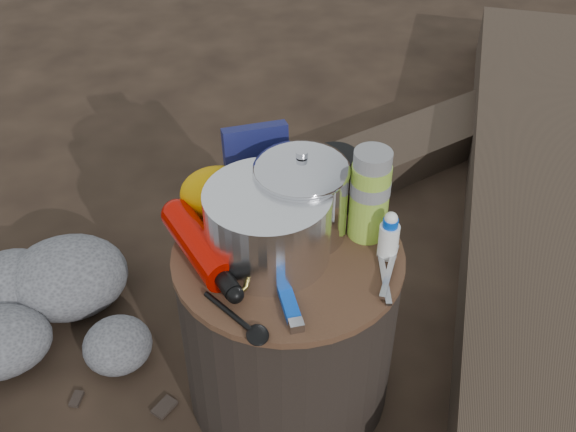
{
  "coord_description": "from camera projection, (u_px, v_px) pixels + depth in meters",
  "views": [
    {
      "loc": [
        -0.14,
        -0.92,
        1.24
      ],
      "look_at": [
        0.0,
        0.0,
        0.48
      ],
      "focal_mm": 42.73,
      "sensor_mm": 36.0,
      "label": 1
    }
  ],
  "objects": [
    {
      "name": "travel_mug",
      "position": [
        334.0,
        181.0,
        1.33
      ],
      "size": [
        0.08,
        0.08,
        0.12
      ],
      "primitive_type": "cylinder",
      "color": "black",
      "rests_on": "stump"
    },
    {
      "name": "log_main",
      "position": [
        534.0,
        185.0,
        1.93
      ],
      "size": [
        1.13,
        2.08,
        0.18
      ],
      "primitive_type": "cube",
      "rotation": [
        0.0,
        0.0,
        -0.39
      ],
      "color": "#372B21",
      "rests_on": "ground"
    },
    {
      "name": "pot_grabber",
      "position": [
        384.0,
        275.0,
        1.2
      ],
      "size": [
        0.07,
        0.14,
        0.01
      ],
      "primitive_type": null,
      "rotation": [
        0.0,
        0.0,
        -0.29
      ],
      "color": "#A4A4A9",
      "rests_on": "stump"
    },
    {
      "name": "stump",
      "position": [
        288.0,
        325.0,
        1.38
      ],
      "size": [
        0.43,
        0.43,
        0.39
      ],
      "primitive_type": "cylinder",
      "color": "black",
      "rests_on": "ground"
    },
    {
      "name": "squeeze_bottle",
      "position": [
        389.0,
        237.0,
        1.22
      ],
      "size": [
        0.04,
        0.04,
        0.09
      ],
      "primitive_type": "cylinder",
      "color": "white",
      "rests_on": "stump"
    },
    {
      "name": "foil_windscreen",
      "position": [
        268.0,
        224.0,
        1.21
      ],
      "size": [
        0.23,
        0.23,
        0.14
      ],
      "primitive_type": "cylinder",
      "color": "silver",
      "rests_on": "stump"
    },
    {
      "name": "food_pouch",
      "position": [
        257.0,
        164.0,
        1.34
      ],
      "size": [
        0.13,
        0.04,
        0.16
      ],
      "primitive_type": "cube",
      "rotation": [
        0.0,
        0.0,
        0.12
      ],
      "color": "#13164B",
      "rests_on": "stump"
    },
    {
      "name": "thermos",
      "position": [
        370.0,
        195.0,
        1.24
      ],
      "size": [
        0.07,
        0.07,
        0.18
      ],
      "primitive_type": "cylinder",
      "color": "#98C43A",
      "rests_on": "stump"
    },
    {
      "name": "fuel_bottle",
      "position": [
        199.0,
        245.0,
        1.23
      ],
      "size": [
        0.15,
        0.26,
        0.06
      ],
      "primitive_type": null,
      "rotation": [
        0.0,
        0.0,
        0.38
      ],
      "color": "#B20900",
      "rests_on": "stump"
    },
    {
      "name": "log_small",
      "position": [
        431.0,
        140.0,
        2.18
      ],
      "size": [
        1.1,
        0.65,
        0.09
      ],
      "primitive_type": "cube",
      "rotation": [
        0.0,
        0.0,
        -1.14
      ],
      "color": "#372B21",
      "rests_on": "ground"
    },
    {
      "name": "ground",
      "position": [
        288.0,
        385.0,
        1.5
      ],
      "size": [
        60.0,
        60.0,
        0.0
      ],
      "primitive_type": "plane",
      "color": "black",
      "rests_on": "ground"
    },
    {
      "name": "stuff_sack",
      "position": [
        217.0,
        193.0,
        1.32
      ],
      "size": [
        0.14,
        0.12,
        0.1
      ],
      "primitive_type": "ellipsoid",
      "color": "#E29F01",
      "rests_on": "stump"
    },
    {
      "name": "spork",
      "position": [
        230.0,
        313.0,
        1.13
      ],
      "size": [
        0.11,
        0.14,
        0.01
      ],
      "primitive_type": null,
      "rotation": [
        0.0,
        0.0,
        0.63
      ],
      "color": "black",
      "rests_on": "stump"
    },
    {
      "name": "rock_ring",
      "position": [
        30.0,
        406.0,
        1.36
      ],
      "size": [
        0.41,
        0.89,
        0.18
      ],
      "primitive_type": null,
      "color": "#55555A",
      "rests_on": "ground"
    },
    {
      "name": "camping_pot",
      "position": [
        301.0,
        195.0,
        1.25
      ],
      "size": [
        0.17,
        0.17,
        0.17
      ],
      "primitive_type": "cylinder",
      "color": "silver",
      "rests_on": "stump"
    },
    {
      "name": "lighter",
      "position": [
        290.0,
        305.0,
        1.14
      ],
      "size": [
        0.03,
        0.09,
        0.02
      ],
      "primitive_type": "cube",
      "rotation": [
        0.0,
        0.0,
        0.09
      ],
      "color": "blue",
      "rests_on": "stump"
    }
  ]
}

